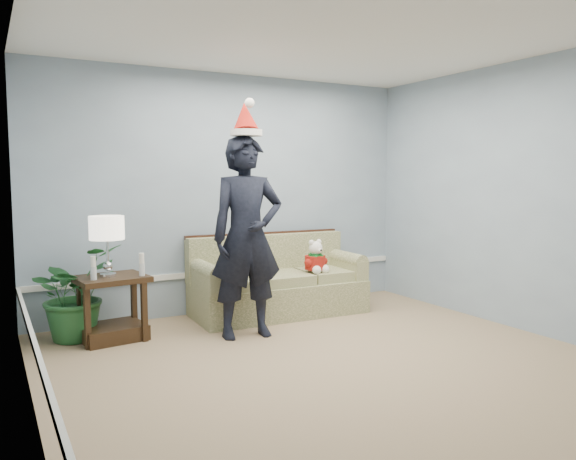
# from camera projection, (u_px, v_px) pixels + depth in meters

# --- Properties ---
(room_shell) EXTENTS (4.54, 5.04, 2.74)m
(room_shell) POSITION_uv_depth(u_px,v_px,m) (358.00, 203.00, 4.24)
(room_shell) COLOR tan
(room_shell) RESTS_ON ground
(wainscot_trim) EXTENTS (4.49, 4.99, 0.06)m
(wainscot_trim) POSITION_uv_depth(u_px,v_px,m) (163.00, 305.00, 4.79)
(wainscot_trim) COLOR white
(wainscot_trim) RESTS_ON room_shell
(sofa) EXTENTS (1.94, 0.88, 0.90)m
(sofa) POSITION_uv_depth(u_px,v_px,m) (277.00, 285.00, 6.35)
(sofa) COLOR #4E5D2C
(sofa) RESTS_ON room_shell
(side_table) EXTENTS (0.70, 0.61, 0.61)m
(side_table) POSITION_uv_depth(u_px,v_px,m) (112.00, 315.00, 5.32)
(side_table) COLOR #362413
(side_table) RESTS_ON room_shell
(table_lamp) EXTENTS (0.32, 0.32, 0.57)m
(table_lamp) POSITION_uv_depth(u_px,v_px,m) (107.00, 230.00, 5.22)
(table_lamp) COLOR silver
(table_lamp) RESTS_ON side_table
(candle_pair) EXTENTS (0.49, 0.06, 0.22)m
(candle_pair) POSITION_uv_depth(u_px,v_px,m) (118.00, 267.00, 5.19)
(candle_pair) COLOR silver
(candle_pair) RESTS_ON side_table
(houseplant) EXTENTS (1.06, 1.04, 0.90)m
(houseplant) POSITION_uv_depth(u_px,v_px,m) (74.00, 293.00, 5.32)
(houseplant) COLOR #245F2E
(houseplant) RESTS_ON room_shell
(man) EXTENTS (0.75, 0.53, 1.94)m
(man) POSITION_uv_depth(u_px,v_px,m) (247.00, 237.00, 5.37)
(man) COLOR black
(man) RESTS_ON room_shell
(santa_hat) EXTENTS (0.36, 0.39, 0.35)m
(santa_hat) POSITION_uv_depth(u_px,v_px,m) (245.00, 120.00, 5.28)
(santa_hat) COLOR white
(santa_hat) RESTS_ON man
(teddy_bear) EXTENTS (0.26, 0.28, 0.38)m
(teddy_bear) POSITION_uv_depth(u_px,v_px,m) (315.00, 260.00, 6.30)
(teddy_bear) COLOR white
(teddy_bear) RESTS_ON sofa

